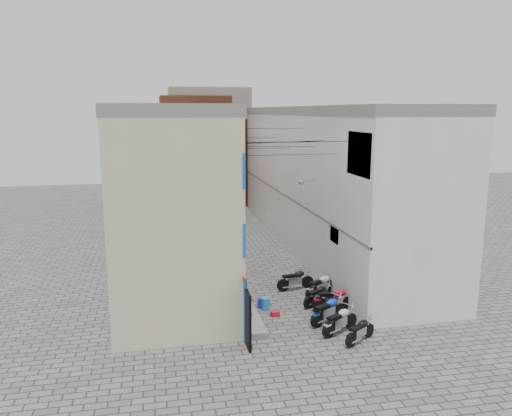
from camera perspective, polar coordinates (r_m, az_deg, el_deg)
ground at (r=20.49m, az=5.95°, el=-14.26°), size 90.00×90.00×0.00m
plinth at (r=32.03m, az=-4.63°, el=-4.58°), size 0.90×26.00×0.25m
building_left at (r=30.88m, az=-10.16°, el=2.99°), size 5.10×27.00×9.00m
building_right at (r=32.72m, az=7.61°, el=3.52°), size 5.94×26.00×9.00m
building_far_brick_left at (r=45.93m, az=-6.99°, el=6.31°), size 6.00×6.00×10.00m
building_far_brick_right at (r=48.65m, az=-1.26°, el=5.47°), size 5.00×6.00×8.00m
building_far_concrete at (r=52.04m, az=-5.35°, el=7.44°), size 8.00×5.00×11.00m
far_shopfront at (r=43.86m, az=-3.97°, el=1.13°), size 2.00×0.30×2.40m
overhead_wires at (r=25.96m, az=1.14°, el=7.48°), size 5.80×13.02×1.32m
motorcycle_a at (r=20.06m, az=11.83°, el=-13.42°), size 1.79×1.41×1.02m
motorcycle_b at (r=20.64m, az=9.59°, el=-12.42°), size 2.04×1.52×1.15m
motorcycle_c at (r=21.47m, az=8.27°, el=-11.35°), size 2.12×1.60×1.20m
motorcycle_d at (r=22.70m, az=8.98°, el=-10.11°), size 2.12×0.83×1.20m
motorcycle_e at (r=23.24m, az=7.16°, el=-9.75°), size 1.87×1.33×1.05m
motorcycle_f at (r=24.25m, az=7.46°, el=-8.66°), size 2.12×1.59×1.20m
motorcycle_g at (r=25.02m, az=4.53°, el=-8.04°), size 2.05×0.97×1.14m
person_a at (r=24.48m, az=-1.59°, el=-7.17°), size 0.40×0.61×1.67m
person_b at (r=25.62m, az=-3.53°, el=-6.68°), size 0.82×0.86×1.40m
water_jug_near at (r=22.62m, az=1.11°, el=-10.90°), size 0.48×0.48×0.57m
water_jug_far at (r=22.86m, az=0.54°, el=-10.79°), size 0.39×0.39×0.47m
red_crate at (r=22.07m, az=2.19°, el=-11.97°), size 0.38×0.30×0.23m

